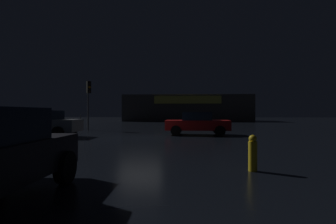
{
  "coord_description": "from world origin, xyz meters",
  "views": [
    {
      "loc": [
        2.52,
        -14.94,
        1.5
      ],
      "look_at": [
        1.33,
        5.51,
        1.51
      ],
      "focal_mm": 27.46,
      "sensor_mm": 36.0,
      "label": 1
    }
  ],
  "objects_px": {
    "traffic_signal_main": "(89,94)",
    "car_far": "(197,123)",
    "car_near": "(40,123)",
    "fire_hydrant": "(253,153)",
    "store_building": "(187,108)"
  },
  "relations": [
    {
      "from": "car_far",
      "to": "fire_hydrant",
      "type": "relative_size",
      "value": 4.56
    },
    {
      "from": "traffic_signal_main",
      "to": "car_far",
      "type": "relative_size",
      "value": 0.97
    },
    {
      "from": "car_near",
      "to": "fire_hydrant",
      "type": "distance_m",
      "value": 13.12
    },
    {
      "from": "store_building",
      "to": "car_far",
      "type": "relative_size",
      "value": 4.99
    },
    {
      "from": "car_near",
      "to": "traffic_signal_main",
      "type": "bearing_deg",
      "value": 84.04
    },
    {
      "from": "traffic_signal_main",
      "to": "car_far",
      "type": "height_order",
      "value": "traffic_signal_main"
    },
    {
      "from": "car_near",
      "to": "car_far",
      "type": "xyz_separation_m",
      "value": [
        9.43,
        2.19,
        -0.06
      ]
    },
    {
      "from": "traffic_signal_main",
      "to": "car_near",
      "type": "relative_size",
      "value": 0.88
    },
    {
      "from": "car_near",
      "to": "car_far",
      "type": "bearing_deg",
      "value": 13.06
    },
    {
      "from": "store_building",
      "to": "car_far",
      "type": "bearing_deg",
      "value": -89.53
    },
    {
      "from": "store_building",
      "to": "fire_hydrant",
      "type": "height_order",
      "value": "store_building"
    },
    {
      "from": "car_near",
      "to": "fire_hydrant",
      "type": "xyz_separation_m",
      "value": [
        10.26,
        -8.17,
        -0.37
      ]
    },
    {
      "from": "traffic_signal_main",
      "to": "car_near",
      "type": "xyz_separation_m",
      "value": [
        -0.64,
        -6.12,
        -2.16
      ]
    },
    {
      "from": "traffic_signal_main",
      "to": "fire_hydrant",
      "type": "xyz_separation_m",
      "value": [
        9.62,
        -14.29,
        -2.53
      ]
    },
    {
      "from": "car_far",
      "to": "traffic_signal_main",
      "type": "bearing_deg",
      "value": 155.9
    }
  ]
}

